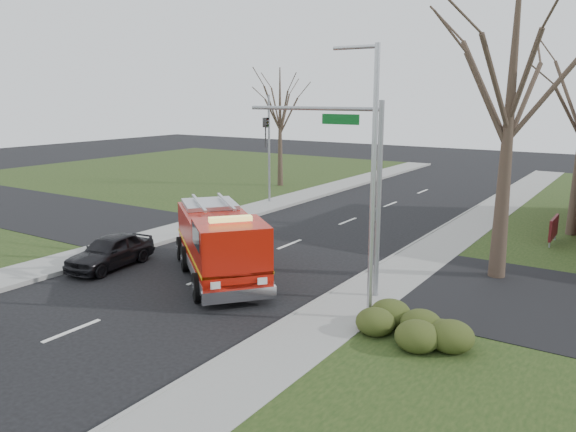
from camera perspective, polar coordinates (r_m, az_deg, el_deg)
The scene contains 12 objects.
ground at distance 22.15m, azimuth -8.41°, elevation -6.25°, with size 120.00×120.00×0.00m, color black.
sidewalk_right at distance 18.80m, azimuth 6.07°, elevation -9.35°, with size 2.40×80.00×0.15m, color gray.
sidewalk_left at distance 26.52m, azimuth -18.51°, elevation -3.51°, with size 2.40×80.00×0.15m, color gray.
health_center_sign at distance 28.98m, azimuth 25.37°, elevation -1.12°, with size 0.12×2.00×1.40m.
hedge_corner at distance 16.73m, azimuth 13.19°, elevation -10.53°, with size 2.80×2.00×0.90m, color #2D3B15.
bare_tree_near at distance 22.10m, azimuth 21.80°, elevation 12.53°, with size 6.00×6.00×12.00m.
bare_tree_left at distance 43.02m, azimuth -0.82°, elevation 10.30°, with size 4.50×4.50×9.00m.
traffic_signal_mast at distance 19.41m, azimuth 5.81°, elevation 5.48°, with size 5.29×0.18×6.80m.
streetlight_pole at distance 16.81m, azimuth 8.48°, elevation 3.84°, with size 1.48×0.16×8.40m.
utility_pole_far at distance 36.41m, azimuth -1.94°, elevation 6.71°, with size 0.14×0.14×7.00m, color gray.
fire_engine at distance 21.77m, azimuth -6.92°, elevation -2.94°, with size 7.07×6.48×2.89m.
parked_car_maroon at distance 24.21m, azimuth -17.59°, elevation -3.41°, with size 1.62×4.04×1.38m, color black.
Camera 1 is at (14.10, -15.61, 6.94)m, focal length 35.00 mm.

